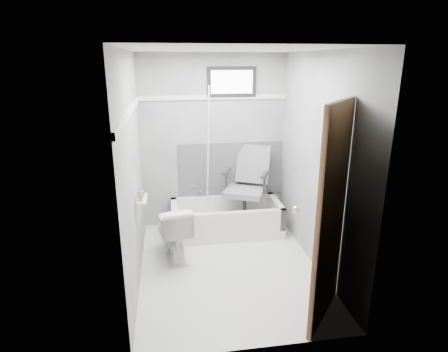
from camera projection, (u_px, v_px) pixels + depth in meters
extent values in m
plane|color=white|center=(229.00, 267.00, 4.35)|extent=(2.60, 2.60, 0.00)
plane|color=silver|center=(230.00, 49.00, 3.63)|extent=(2.60, 2.60, 0.00)
cube|color=slate|center=(214.00, 142.00, 5.22)|extent=(2.00, 0.02, 2.40)
cube|color=slate|center=(258.00, 216.00, 2.76)|extent=(2.00, 0.02, 2.40)
cube|color=slate|center=(133.00, 172.00, 3.84)|extent=(0.02, 2.60, 2.40)
cube|color=slate|center=(318.00, 164.00, 4.14)|extent=(0.02, 2.60, 2.40)
imported|color=white|center=(173.00, 232.00, 4.47)|extent=(0.50, 0.75, 0.68)
cube|color=#4C4C4F|center=(231.00, 169.00, 5.36)|extent=(1.50, 0.02, 0.78)
cube|color=white|center=(213.00, 97.00, 5.02)|extent=(2.00, 0.02, 0.06)
cube|color=white|center=(130.00, 111.00, 3.66)|extent=(0.02, 2.60, 0.06)
cylinder|color=white|center=(208.00, 157.00, 5.02)|extent=(0.02, 0.47, 1.90)
cube|color=silver|center=(142.00, 199.00, 3.93)|extent=(0.10, 0.32, 0.02)
imported|color=#A78753|center=(140.00, 196.00, 3.84)|extent=(0.05, 0.05, 0.10)
imported|color=#45717F|center=(141.00, 192.00, 3.97)|extent=(0.10, 0.10, 0.10)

